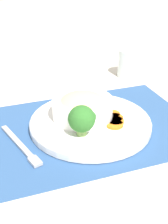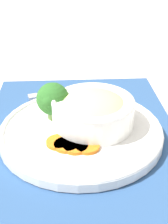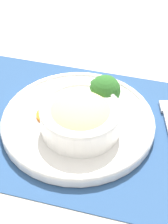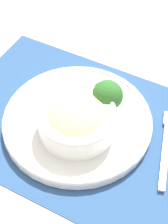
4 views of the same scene
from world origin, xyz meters
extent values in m
plane|color=beige|center=(0.00, 0.00, 0.00)|extent=(4.00, 4.00, 0.00)
cube|color=#2D5184|center=(0.00, 0.00, 0.00)|extent=(0.56, 0.43, 0.00)
cylinder|color=white|center=(0.00, 0.00, 0.01)|extent=(0.30, 0.30, 0.02)
torus|color=white|center=(0.00, 0.00, 0.02)|extent=(0.30, 0.30, 0.01)
cylinder|color=white|center=(0.01, -0.02, 0.04)|extent=(0.15, 0.15, 0.05)
torus|color=white|center=(0.01, -0.02, 0.07)|extent=(0.15, 0.15, 0.01)
ellipsoid|color=beige|center=(0.01, -0.02, 0.06)|extent=(0.12, 0.12, 0.05)
cylinder|color=#84AD5B|center=(0.05, 0.05, 0.03)|extent=(0.02, 0.02, 0.02)
sphere|color=#2D6B28|center=(0.05, 0.05, 0.06)|extent=(0.06, 0.06, 0.06)
sphere|color=#2D6B28|center=(0.03, 0.05, 0.07)|extent=(0.03, 0.03, 0.03)
sphere|color=#2D6B28|center=(0.06, 0.04, 0.06)|extent=(0.02, 0.02, 0.02)
cylinder|color=orange|center=(-0.04, 0.05, 0.02)|extent=(0.04, 0.04, 0.01)
cylinder|color=orange|center=(-0.05, 0.03, 0.02)|extent=(0.04, 0.04, 0.01)
cylinder|color=orange|center=(-0.06, 0.02, 0.02)|extent=(0.04, 0.04, 0.01)
cylinder|color=orange|center=(-0.06, 0.00, 0.02)|extent=(0.04, 0.04, 0.01)
cube|color=#B7B7BC|center=(0.18, 0.00, 0.01)|extent=(0.04, 0.18, 0.01)
cube|color=#B7B7BC|center=(0.17, 0.08, 0.01)|extent=(0.02, 0.04, 0.01)
camera|label=1|loc=(0.31, 0.59, 0.41)|focal=50.00mm
camera|label=2|loc=(-0.48, 0.08, 0.33)|focal=50.00mm
camera|label=3|loc=(0.09, -0.52, 0.53)|focal=60.00mm
camera|label=4|loc=(0.18, -0.43, 0.60)|focal=60.00mm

